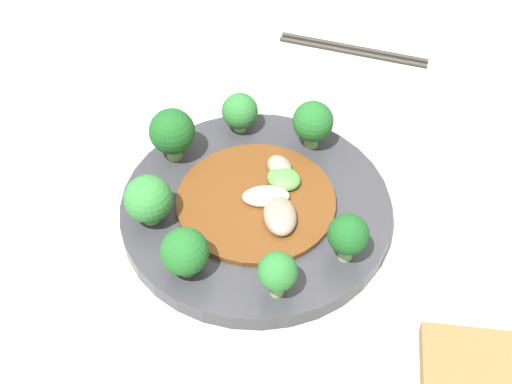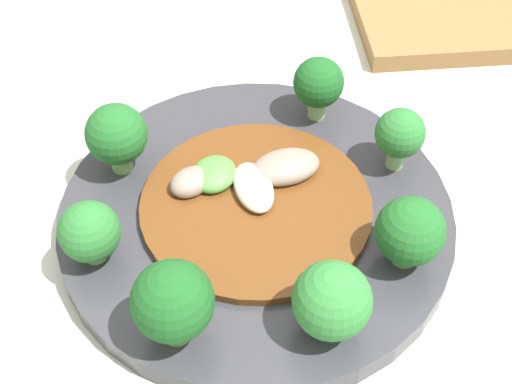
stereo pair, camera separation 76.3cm
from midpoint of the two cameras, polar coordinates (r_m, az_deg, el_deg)
plate at (r=0.62m, az=-29.22°, el=-25.89°), size 0.32×0.32×0.02m
broccoli_east at (r=0.64m, az=-42.96°, el=-25.77°), size 0.05×0.05×0.05m
broccoli_west at (r=0.55m, az=-17.59°, el=-21.70°), size 0.04×0.04×0.06m
broccoli_northwest at (r=0.53m, az=-20.87°, el=-31.86°), size 0.05×0.05×0.06m
broccoli_northeast at (r=0.59m, az=-41.49°, el=-33.15°), size 0.06×0.06×0.07m
broccoli_north at (r=0.54m, az=-30.37°, el=-36.43°), size 0.05×0.05×0.06m
broccoli_southeast at (r=0.65m, az=-38.71°, el=-18.26°), size 0.05×0.05×0.06m
broccoli_southwest at (r=0.59m, az=-22.38°, el=-15.17°), size 0.05×0.05×0.06m
stirfry_center at (r=0.61m, az=-29.83°, el=-24.67°), size 0.19×0.19×0.03m
cutting_board at (r=0.69m, az=-2.15°, el=-4.03°), size 0.31×0.26×0.02m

